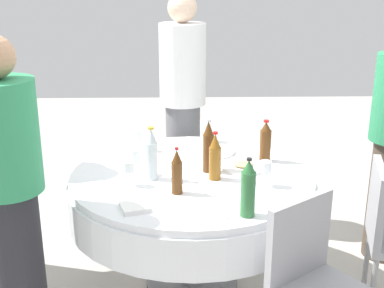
# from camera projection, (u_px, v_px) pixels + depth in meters

# --- Properties ---
(ground_plane) EXTENTS (10.00, 10.00, 0.00)m
(ground_plane) POSITION_uv_depth(u_px,v_px,m) (192.00, 284.00, 3.18)
(ground_plane) COLOR #B7B2A8
(dining_table) EXTENTS (1.42, 1.42, 0.74)m
(dining_table) POSITION_uv_depth(u_px,v_px,m) (192.00, 197.00, 3.00)
(dining_table) COLOR white
(dining_table) RESTS_ON ground_plane
(bottle_green_near) EXTENTS (0.07, 0.07, 0.29)m
(bottle_green_near) POSITION_uv_depth(u_px,v_px,m) (248.00, 189.00, 2.40)
(bottle_green_near) COLOR #2D6B38
(bottle_green_near) RESTS_ON dining_table
(bottle_brown_east) EXTENTS (0.06, 0.06, 0.31)m
(bottle_brown_east) POSITION_uv_depth(u_px,v_px,m) (208.00, 147.00, 2.93)
(bottle_brown_east) COLOR #593314
(bottle_brown_east) RESTS_ON dining_table
(bottle_clear_front) EXTENTS (0.07, 0.07, 0.30)m
(bottle_clear_front) POSITION_uv_depth(u_px,v_px,m) (152.00, 155.00, 2.83)
(bottle_clear_front) COLOR silver
(bottle_clear_front) RESTS_ON dining_table
(bottle_brown_right) EXTENTS (0.06, 0.06, 0.25)m
(bottle_brown_right) POSITION_uv_depth(u_px,v_px,m) (177.00, 172.00, 2.65)
(bottle_brown_right) COLOR #593314
(bottle_brown_right) RESTS_ON dining_table
(bottle_amber_west) EXTENTS (0.07, 0.07, 0.28)m
(bottle_amber_west) POSITION_uv_depth(u_px,v_px,m) (215.00, 158.00, 2.83)
(bottle_amber_west) COLOR #8C5619
(bottle_amber_west) RESTS_ON dining_table
(bottle_brown_mid) EXTENTS (0.07, 0.07, 0.26)m
(bottle_brown_mid) POSITION_uv_depth(u_px,v_px,m) (265.00, 142.00, 3.11)
(bottle_brown_mid) COLOR #593314
(bottle_brown_mid) RESTS_ON dining_table
(wine_glass_right) EXTENTS (0.06, 0.06, 0.15)m
(wine_glass_right) POSITION_uv_depth(u_px,v_px,m) (137.00, 157.00, 2.90)
(wine_glass_right) COLOR white
(wine_glass_right) RESTS_ON dining_table
(wine_glass_west) EXTENTS (0.08, 0.08, 0.15)m
(wine_glass_west) POSITION_uv_depth(u_px,v_px,m) (206.00, 126.00, 3.47)
(wine_glass_west) COLOR white
(wine_glass_west) RESTS_ON dining_table
(wine_glass_mid) EXTENTS (0.06, 0.06, 0.14)m
(wine_glass_mid) POSITION_uv_depth(u_px,v_px,m) (129.00, 168.00, 2.76)
(wine_glass_mid) COLOR white
(wine_glass_mid) RESTS_ON dining_table
(wine_glass_inner) EXTENTS (0.06, 0.06, 0.14)m
(wine_glass_inner) POSITION_uv_depth(u_px,v_px,m) (265.00, 168.00, 2.74)
(wine_glass_inner) COLOR white
(wine_glass_inner) RESTS_ON dining_table
(wine_glass_left) EXTENTS (0.07, 0.07, 0.14)m
(wine_glass_left) POSITION_uv_depth(u_px,v_px,m) (140.00, 135.00, 3.30)
(wine_glass_left) COLOR white
(wine_glass_left) RESTS_ON dining_table
(plate_left) EXTENTS (0.24, 0.24, 0.02)m
(plate_left) POSITION_uv_depth(u_px,v_px,m) (216.00, 152.00, 3.28)
(plate_left) COLOR white
(plate_left) RESTS_ON dining_table
(plate_outer) EXTENTS (0.26, 0.26, 0.04)m
(plate_outer) POSITION_uv_depth(u_px,v_px,m) (243.00, 166.00, 3.02)
(plate_outer) COLOR white
(plate_outer) RESTS_ON dining_table
(knife_east) EXTENTS (0.09, 0.17, 0.00)m
(knife_east) POSITION_uv_depth(u_px,v_px,m) (174.00, 170.00, 3.00)
(knife_east) COLOR silver
(knife_east) RESTS_ON dining_table
(fork_front) EXTENTS (0.15, 0.13, 0.00)m
(fork_front) POSITION_uv_depth(u_px,v_px,m) (212.00, 213.00, 2.46)
(fork_front) COLOR silver
(fork_front) RESTS_ON dining_table
(folded_napkin) EXTENTS (0.17, 0.17, 0.02)m
(folded_napkin) POSITION_uv_depth(u_px,v_px,m) (135.00, 207.00, 2.50)
(folded_napkin) COLOR white
(folded_napkin) RESTS_ON dining_table
(person_near) EXTENTS (0.34, 0.34, 1.71)m
(person_near) POSITION_uv_depth(u_px,v_px,m) (183.00, 105.00, 3.82)
(person_near) COLOR slate
(person_near) RESTS_ON ground_plane
(person_front) EXTENTS (0.34, 0.34, 1.58)m
(person_front) POSITION_uv_depth(u_px,v_px,m) (9.00, 192.00, 2.48)
(person_front) COLOR #26262B
(person_front) RESTS_ON ground_plane
(chair_inner) EXTENTS (0.56, 0.56, 0.87)m
(chair_inner) POSITION_uv_depth(u_px,v_px,m) (314.00, 277.00, 2.34)
(chair_inner) COLOR #99999E
(chair_inner) RESTS_ON ground_plane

